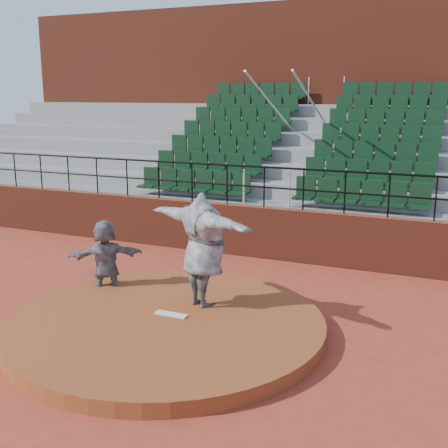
{
  "coord_description": "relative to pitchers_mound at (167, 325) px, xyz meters",
  "views": [
    {
      "loc": [
        4.56,
        -7.99,
        4.08
      ],
      "look_at": [
        0.0,
        2.5,
        1.4
      ],
      "focal_mm": 45.0,
      "sensor_mm": 36.0,
      "label": 1
    }
  ],
  "objects": [
    {
      "name": "ground",
      "position": [
        0.0,
        0.0,
        -0.12
      ],
      "size": [
        90.0,
        90.0,
        0.0
      ],
      "primitive_type": "plane",
      "color": "#A23824",
      "rests_on": "ground"
    },
    {
      "name": "fielder",
      "position": [
        -1.99,
        1.05,
        0.68
      ],
      "size": [
        1.49,
        1.28,
        1.61
      ],
      "primitive_type": "imported",
      "rotation": [
        0.0,
        0.0,
        3.78
      ],
      "color": "black",
      "rests_on": "ground"
    },
    {
      "name": "boundary_wall",
      "position": [
        0.0,
        5.0,
        0.53
      ],
      "size": [
        24.0,
        0.3,
        1.3
      ],
      "primitive_type": "cube",
      "color": "maroon",
      "rests_on": "ground"
    },
    {
      "name": "wall_railing",
      "position": [
        0.0,
        5.0,
        1.9
      ],
      "size": [
        24.04,
        0.05,
        1.03
      ],
      "color": "black",
      "rests_on": "boundary_wall"
    },
    {
      "name": "pitchers_mound",
      "position": [
        0.0,
        0.0,
        0.0
      ],
      "size": [
        5.5,
        5.5,
        0.25
      ],
      "primitive_type": "cylinder",
      "color": "brown",
      "rests_on": "ground"
    },
    {
      "name": "seating_deck",
      "position": [
        0.0,
        8.65,
        1.32
      ],
      "size": [
        24.0,
        5.97,
        4.63
      ],
      "color": "gray",
      "rests_on": "ground"
    },
    {
      "name": "press_box_facade",
      "position": [
        0.0,
        12.6,
        3.43
      ],
      "size": [
        24.0,
        3.0,
        7.1
      ],
      "primitive_type": "cube",
      "color": "maroon",
      "rests_on": "ground"
    },
    {
      "name": "pitching_rubber",
      "position": [
        0.0,
        0.15,
        0.14
      ],
      "size": [
        0.6,
        0.15,
        0.03
      ],
      "primitive_type": "cube",
      "color": "white",
      "rests_on": "pitchers_mound"
    },
    {
      "name": "pitcher",
      "position": [
        0.31,
        0.84,
        1.18
      ],
      "size": [
        2.67,
        1.67,
        2.11
      ],
      "primitive_type": "imported",
      "rotation": [
        0.0,
        0.0,
        2.74
      ],
      "color": "black",
      "rests_on": "pitchers_mound"
    }
  ]
}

